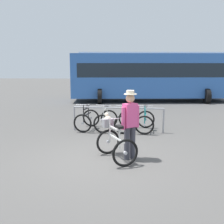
{
  "coord_description": "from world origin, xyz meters",
  "views": [
    {
      "loc": [
        0.49,
        -6.57,
        2.34
      ],
      "look_at": [
        0.15,
        1.2,
        1.0
      ],
      "focal_mm": 44.36,
      "sensor_mm": 36.0,
      "label": 1
    }
  ],
  "objects_px": {
    "person_with_featured_bike": "(130,122)",
    "featured_bicycle": "(114,140)",
    "bus_distant": "(151,74)",
    "racked_bike_teal": "(145,121)",
    "racked_bike_yellow": "(125,121)",
    "racked_bike_black": "(87,119)",
    "racked_bike_white": "(106,120)"
  },
  "relations": [
    {
      "from": "person_with_featured_bike",
      "to": "featured_bicycle",
      "type": "bearing_deg",
      "value": 179.54
    },
    {
      "from": "featured_bicycle",
      "to": "bus_distant",
      "type": "bearing_deg",
      "value": 80.19
    },
    {
      "from": "racked_bike_teal",
      "to": "bus_distant",
      "type": "bearing_deg",
      "value": 83.47
    },
    {
      "from": "racked_bike_yellow",
      "to": "racked_bike_black",
      "type": "bearing_deg",
      "value": 174.8
    },
    {
      "from": "racked_bike_white",
      "to": "bus_distant",
      "type": "relative_size",
      "value": 0.12
    },
    {
      "from": "racked_bike_yellow",
      "to": "racked_bike_teal",
      "type": "relative_size",
      "value": 0.98
    },
    {
      "from": "racked_bike_black",
      "to": "racked_bike_teal",
      "type": "relative_size",
      "value": 1.02
    },
    {
      "from": "featured_bicycle",
      "to": "person_with_featured_bike",
      "type": "height_order",
      "value": "person_with_featured_bike"
    },
    {
      "from": "racked_bike_black",
      "to": "person_with_featured_bike",
      "type": "distance_m",
      "value": 3.51
    },
    {
      "from": "featured_bicycle",
      "to": "racked_bike_teal",
      "type": "bearing_deg",
      "value": 71.25
    },
    {
      "from": "racked_bike_white",
      "to": "bus_distant",
      "type": "distance_m",
      "value": 8.65
    },
    {
      "from": "racked_bike_white",
      "to": "racked_bike_yellow",
      "type": "height_order",
      "value": "same"
    },
    {
      "from": "racked_bike_teal",
      "to": "bus_distant",
      "type": "xyz_separation_m",
      "value": [
        0.96,
        8.34,
        1.37
      ]
    },
    {
      "from": "racked_bike_white",
      "to": "racked_bike_black",
      "type": "bearing_deg",
      "value": 174.8
    },
    {
      "from": "racked_bike_black",
      "to": "bus_distant",
      "type": "distance_m",
      "value": 8.81
    },
    {
      "from": "racked_bike_yellow",
      "to": "bus_distant",
      "type": "distance_m",
      "value": 8.55
    },
    {
      "from": "racked_bike_white",
      "to": "person_with_featured_bike",
      "type": "height_order",
      "value": "person_with_featured_bike"
    },
    {
      "from": "racked_bike_teal",
      "to": "person_with_featured_bike",
      "type": "xyz_separation_m",
      "value": [
        -0.6,
        -2.93,
        0.58
      ]
    },
    {
      "from": "racked_bike_white",
      "to": "racked_bike_teal",
      "type": "bearing_deg",
      "value": -5.2
    },
    {
      "from": "racked_bike_teal",
      "to": "racked_bike_black",
      "type": "bearing_deg",
      "value": 174.8
    },
    {
      "from": "racked_bike_black",
      "to": "racked_bike_teal",
      "type": "height_order",
      "value": "same"
    },
    {
      "from": "racked_bike_black",
      "to": "bus_distant",
      "type": "height_order",
      "value": "bus_distant"
    },
    {
      "from": "featured_bicycle",
      "to": "racked_bike_yellow",
      "type": "bearing_deg",
      "value": 84.34
    },
    {
      "from": "racked_bike_yellow",
      "to": "person_with_featured_bike",
      "type": "bearing_deg",
      "value": -88.17
    },
    {
      "from": "racked_bike_teal",
      "to": "person_with_featured_bike",
      "type": "relative_size",
      "value": 0.69
    },
    {
      "from": "bus_distant",
      "to": "racked_bike_yellow",
      "type": "bearing_deg",
      "value": -101.29
    },
    {
      "from": "featured_bicycle",
      "to": "person_with_featured_bike",
      "type": "bearing_deg",
      "value": -0.46
    },
    {
      "from": "featured_bicycle",
      "to": "bus_distant",
      "type": "xyz_separation_m",
      "value": [
        1.95,
        11.27,
        1.25
      ]
    },
    {
      "from": "racked_bike_yellow",
      "to": "person_with_featured_bike",
      "type": "height_order",
      "value": "person_with_featured_bike"
    },
    {
      "from": "racked_bike_teal",
      "to": "featured_bicycle",
      "type": "xyz_separation_m",
      "value": [
        -0.99,
        -2.93,
        0.12
      ]
    },
    {
      "from": "racked_bike_white",
      "to": "racked_bike_teal",
      "type": "distance_m",
      "value": 1.4
    },
    {
      "from": "racked_bike_black",
      "to": "bus_distant",
      "type": "relative_size",
      "value": 0.12
    }
  ]
}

